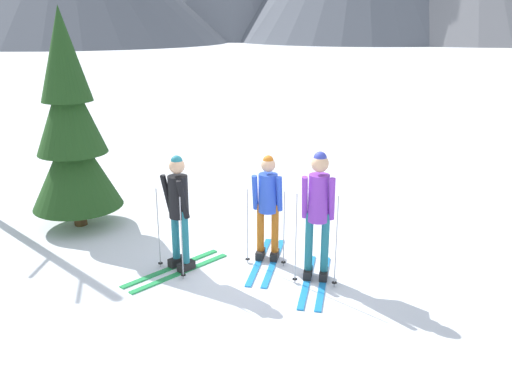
{
  "coord_description": "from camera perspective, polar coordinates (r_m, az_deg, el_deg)",
  "views": [
    {
      "loc": [
        0.42,
        -7.14,
        3.51
      ],
      "look_at": [
        -0.04,
        0.36,
        1.05
      ],
      "focal_mm": 37.71,
      "sensor_mm": 36.0,
      "label": 1
    }
  ],
  "objects": [
    {
      "name": "skier_in_purple",
      "position": [
        7.29,
        6.62,
        -1.71
      ],
      "size": [
        0.6,
        1.63,
        1.84
      ],
      "color": "#1E84D1",
      "rests_on": "ground"
    },
    {
      "name": "skier_in_black",
      "position": [
        7.64,
        -8.25,
        -1.81
      ],
      "size": [
        1.35,
        1.49,
        1.71
      ],
      "color": "green",
      "rests_on": "ground"
    },
    {
      "name": "ground_plane",
      "position": [
        7.96,
        0.14,
        -8.03
      ],
      "size": [
        400.0,
        400.0,
        0.0
      ],
      "primitive_type": "plane",
      "color": "white"
    },
    {
      "name": "skier_in_blue",
      "position": [
        7.88,
        1.25,
        -1.4
      ],
      "size": [
        0.61,
        1.69,
        1.63
      ],
      "color": "#1E84D1",
      "rests_on": "ground"
    },
    {
      "name": "pine_tree_near",
      "position": [
        9.56,
        -19.03,
        6.16
      ],
      "size": [
        1.53,
        1.53,
        3.69
      ],
      "color": "#51381E",
      "rests_on": "ground"
    }
  ]
}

